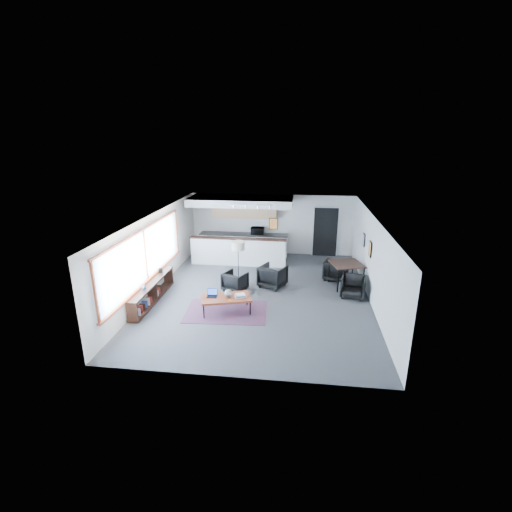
# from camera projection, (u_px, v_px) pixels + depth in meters

# --- Properties ---
(room) EXTENTS (7.02, 9.02, 2.62)m
(room) POSITION_uv_depth(u_px,v_px,m) (260.00, 256.00, 11.87)
(room) COLOR #474749
(room) RESTS_ON ground
(window) EXTENTS (0.10, 5.95, 1.66)m
(window) POSITION_uv_depth(u_px,v_px,m) (145.00, 256.00, 11.38)
(window) COLOR #8CBFFF
(window) RESTS_ON room
(console) EXTENTS (0.35, 3.00, 0.80)m
(console) POSITION_uv_depth(u_px,v_px,m) (152.00, 292.00, 11.57)
(console) COLOR #311A11
(console) RESTS_ON floor
(kitchenette) EXTENTS (4.20, 1.96, 2.60)m
(kitchenette) POSITION_uv_depth(u_px,v_px,m) (242.00, 226.00, 15.48)
(kitchenette) COLOR white
(kitchenette) RESTS_ON floor
(doorway) EXTENTS (1.10, 0.12, 2.15)m
(doorway) POSITION_uv_depth(u_px,v_px,m) (325.00, 231.00, 15.84)
(doorway) COLOR black
(doorway) RESTS_ON room
(track_light) EXTENTS (1.60, 0.07, 0.15)m
(track_light) POSITION_uv_depth(u_px,v_px,m) (251.00, 206.00, 13.63)
(track_light) COLOR silver
(track_light) RESTS_ON room
(wall_art_lower) EXTENTS (0.03, 0.38, 0.48)m
(wall_art_lower) POSITION_uv_depth(u_px,v_px,m) (370.00, 249.00, 11.76)
(wall_art_lower) COLOR black
(wall_art_lower) RESTS_ON room
(wall_art_upper) EXTENTS (0.03, 0.34, 0.44)m
(wall_art_upper) POSITION_uv_depth(u_px,v_px,m) (364.00, 240.00, 13.00)
(wall_art_upper) COLOR black
(wall_art_upper) RESTS_ON room
(kilim_rug) EXTENTS (2.48, 1.77, 0.01)m
(kilim_rug) POSITION_uv_depth(u_px,v_px,m) (226.00, 311.00, 11.02)
(kilim_rug) COLOR #4F2A40
(kilim_rug) RESTS_ON floor
(coffee_table) EXTENTS (1.61, 1.16, 0.47)m
(coffee_table) POSITION_uv_depth(u_px,v_px,m) (226.00, 298.00, 10.89)
(coffee_table) COLOR brown
(coffee_table) RESTS_ON floor
(laptop) EXTENTS (0.31, 0.26, 0.21)m
(laptop) POSITION_uv_depth(u_px,v_px,m) (212.00, 294.00, 10.92)
(laptop) COLOR black
(laptop) RESTS_ON coffee_table
(ceramic_pot) EXTENTS (0.24, 0.24, 0.24)m
(ceramic_pot) POSITION_uv_depth(u_px,v_px,m) (228.00, 293.00, 10.84)
(ceramic_pot) COLOR gray
(ceramic_pot) RESTS_ON coffee_table
(book_stack) EXTENTS (0.40, 0.36, 0.10)m
(book_stack) POSITION_uv_depth(u_px,v_px,m) (240.00, 296.00, 10.86)
(book_stack) COLOR silver
(book_stack) RESTS_ON coffee_table
(coaster) EXTENTS (0.12, 0.12, 0.01)m
(coaster) POSITION_uv_depth(u_px,v_px,m) (230.00, 300.00, 10.65)
(coaster) COLOR #E5590C
(coaster) RESTS_ON coffee_table
(armchair_left) EXTENTS (0.90, 0.87, 0.71)m
(armchair_left) POSITION_uv_depth(u_px,v_px,m) (235.00, 280.00, 12.42)
(armchair_left) COLOR black
(armchair_left) RESTS_ON floor
(armchair_right) EXTENTS (1.05, 1.02, 0.83)m
(armchair_right) POSITION_uv_depth(u_px,v_px,m) (273.00, 275.00, 12.74)
(armchair_right) COLOR black
(armchair_right) RESTS_ON floor
(floor_lamp) EXTENTS (0.58, 0.58, 1.57)m
(floor_lamp) POSITION_uv_depth(u_px,v_px,m) (238.00, 247.00, 12.61)
(floor_lamp) COLOR black
(floor_lamp) RESTS_ON floor
(dining_table) EXTENTS (1.24, 1.24, 0.84)m
(dining_table) POSITION_uv_depth(u_px,v_px,m) (346.00, 265.00, 12.64)
(dining_table) COLOR #311A11
(dining_table) RESTS_ON floor
(dining_chair_near) EXTENTS (0.75, 0.72, 0.65)m
(dining_chair_near) POSITION_uv_depth(u_px,v_px,m) (353.00, 287.00, 11.94)
(dining_chair_near) COLOR black
(dining_chair_near) RESTS_ON floor
(dining_chair_far) EXTENTS (0.82, 0.80, 0.68)m
(dining_chair_far) POSITION_uv_depth(u_px,v_px,m) (336.00, 271.00, 13.37)
(dining_chair_far) COLOR black
(dining_chair_far) RESTS_ON floor
(microwave) EXTENTS (0.54, 0.30, 0.37)m
(microwave) POSITION_uv_depth(u_px,v_px,m) (257.00, 230.00, 15.91)
(microwave) COLOR black
(microwave) RESTS_ON kitchenette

